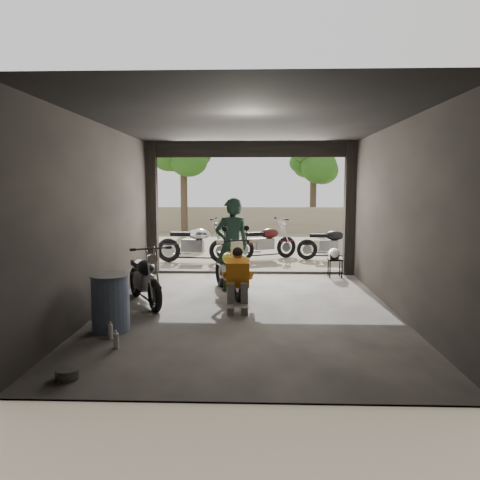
# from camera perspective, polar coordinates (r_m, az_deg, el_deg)

# --- Properties ---
(ground) EXTENTS (80.00, 80.00, 0.00)m
(ground) POSITION_cam_1_polar(r_m,az_deg,el_deg) (8.18, 0.95, -8.63)
(ground) COLOR #7A6D56
(ground) RESTS_ON ground
(garage) EXTENTS (7.00, 7.13, 3.20)m
(garage) POSITION_cam_1_polar(r_m,az_deg,el_deg) (8.49, 1.03, 0.70)
(garage) COLOR #2D2B28
(garage) RESTS_ON ground
(boundary_wall) EXTENTS (18.00, 0.30, 1.20)m
(boundary_wall) POSITION_cam_1_polar(r_m,az_deg,el_deg) (21.95, 1.57, 2.49)
(boundary_wall) COLOR gray
(boundary_wall) RESTS_ON ground
(tree_left) EXTENTS (2.20, 2.20, 5.60)m
(tree_left) POSITION_cam_1_polar(r_m,az_deg,el_deg) (20.72, -6.93, 11.57)
(tree_left) COLOR #382B1E
(tree_left) RESTS_ON ground
(tree_right) EXTENTS (2.20, 2.20, 5.00)m
(tree_right) POSITION_cam_1_polar(r_m,az_deg,el_deg) (22.11, 8.98, 10.11)
(tree_right) COLOR #382B1E
(tree_right) RESTS_ON ground
(main_bike) EXTENTS (1.23, 1.89, 1.17)m
(main_bike) POSITION_cam_1_polar(r_m,az_deg,el_deg) (9.32, -1.33, -3.08)
(main_bike) COLOR white
(main_bike) RESTS_ON ground
(left_bike) EXTENTS (1.37, 1.75, 1.10)m
(left_bike) POSITION_cam_1_polar(r_m,az_deg,el_deg) (8.70, -11.59, -4.12)
(left_bike) COLOR black
(left_bike) RESTS_ON ground
(outside_bike_a) EXTENTS (1.96, 0.94, 1.29)m
(outside_bike_a) POSITION_cam_1_polar(r_m,az_deg,el_deg) (13.23, -5.57, -0.01)
(outside_bike_a) COLOR black
(outside_bike_a) RESTS_ON ground
(outside_bike_b) EXTENTS (1.93, 1.47, 1.21)m
(outside_bike_b) POSITION_cam_1_polar(r_m,az_deg,el_deg) (13.82, 3.14, 0.14)
(outside_bike_b) COLOR #441110
(outside_bike_b) RESTS_ON ground
(outside_bike_c) EXTENTS (1.71, 0.75, 1.14)m
(outside_bike_c) POSITION_cam_1_polar(r_m,az_deg,el_deg) (13.91, 10.94, -0.08)
(outside_bike_c) COLOR black
(outside_bike_c) RESTS_ON ground
(rider) EXTENTS (0.80, 0.64, 1.92)m
(rider) POSITION_cam_1_polar(r_m,az_deg,el_deg) (9.49, -0.99, -0.63)
(rider) COLOR #162C24
(rider) RESTS_ON ground
(mechanic) EXTENTS (0.57, 0.75, 1.06)m
(mechanic) POSITION_cam_1_polar(r_m,az_deg,el_deg) (8.02, -0.29, -5.06)
(mechanic) COLOR orange
(mechanic) RESTS_ON ground
(stool) EXTENTS (0.33, 0.33, 0.46)m
(stool) POSITION_cam_1_polar(r_m,az_deg,el_deg) (11.20, 11.52, -2.62)
(stool) COLOR black
(stool) RESTS_ON ground
(helmet) EXTENTS (0.36, 0.36, 0.26)m
(helmet) POSITION_cam_1_polar(r_m,az_deg,el_deg) (11.13, 11.39, -1.63)
(helmet) COLOR white
(helmet) RESTS_ON stool
(oil_drum) EXTENTS (0.63, 0.63, 0.84)m
(oil_drum) POSITION_cam_1_polar(r_m,az_deg,el_deg) (7.19, -15.51, -7.52)
(oil_drum) COLOR #495A7B
(oil_drum) RESTS_ON ground
(sign_post) EXTENTS (0.88, 0.08, 2.64)m
(sign_post) POSITION_cam_1_polar(r_m,az_deg,el_deg) (12.88, 18.17, 4.70)
(sign_post) COLOR black
(sign_post) RESTS_ON ground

